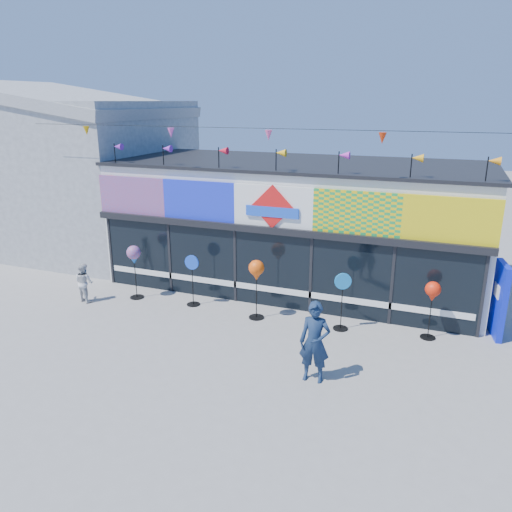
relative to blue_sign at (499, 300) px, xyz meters
The scene contains 11 objects.
ground 7.29m from the blue_sign, 149.50° to the right, with size 80.00×80.00×0.00m, color gray.
kite_shop 6.70m from the blue_sign, 159.89° to the left, with size 16.00×5.70×5.31m.
neighbour_building 16.70m from the blue_sign, 168.38° to the left, with size 8.18×7.20×6.87m.
blue_sign is the anchor object (origin of this frame).
spinner_0 10.53m from the blue_sign, behind, with size 0.44×0.44×1.72m.
spinner_1 8.57m from the blue_sign, behind, with size 0.45×0.41×1.60m.
spinner_2 6.47m from the blue_sign, 168.87° to the right, with size 0.44×0.44×1.75m.
spinner_3 4.07m from the blue_sign, 164.34° to the right, with size 0.43×0.41×1.62m.
spinner_4 1.85m from the blue_sign, 154.07° to the right, with size 0.40×0.40×1.58m.
adult_man 5.56m from the blue_sign, 135.20° to the right, with size 0.68×0.45×1.87m, color #152644.
child 11.97m from the blue_sign, behind, with size 0.60×0.35×1.23m, color silver.
Camera 1 is at (4.64, -9.94, 6.01)m, focal length 35.00 mm.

